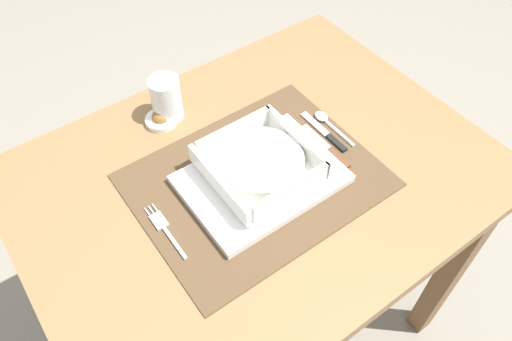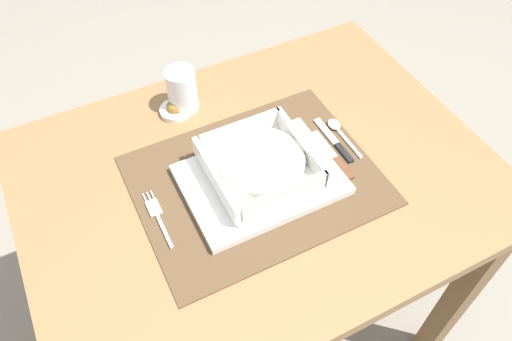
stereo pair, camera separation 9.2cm
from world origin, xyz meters
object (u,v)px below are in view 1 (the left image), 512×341
object	(u,v)px
porridge_bowl	(259,165)
drinking_glass	(167,101)
dining_table	(257,207)
fork	(163,227)
bread_knife	(328,148)
condiment_saucer	(161,119)
spoon	(325,120)
butter_knife	(326,134)

from	to	relation	value
porridge_bowl	drinking_glass	size ratio (longest dim) A/B	1.95
dining_table	fork	bearing A→B (deg)	-177.96
fork	bread_knife	size ratio (longest dim) A/B	0.94
bread_knife	drinking_glass	bearing A→B (deg)	123.54
porridge_bowl	condiment_saucer	xyz separation A→B (m)	(-0.08, 0.24, -0.03)
drinking_glass	condiment_saucer	distance (m)	0.04
spoon	drinking_glass	bearing A→B (deg)	142.58
fork	drinking_glass	bearing A→B (deg)	59.13
fork	drinking_glass	xyz separation A→B (m)	(0.15, 0.24, 0.04)
porridge_bowl	drinking_glass	bearing A→B (deg)	102.29
bread_knife	drinking_glass	xyz separation A→B (m)	(-0.21, 0.27, 0.04)
butter_knife	drinking_glass	world-z (taller)	drinking_glass
dining_table	porridge_bowl	distance (m)	0.15
fork	butter_knife	distance (m)	0.38
dining_table	porridge_bowl	xyz separation A→B (m)	(-0.00, -0.01, 0.15)
butter_knife	bread_knife	size ratio (longest dim) A/B	0.94
porridge_bowl	butter_knife	bearing A→B (deg)	2.86
spoon	condiment_saucer	world-z (taller)	condiment_saucer
dining_table	spoon	xyz separation A→B (m)	(0.20, 0.03, 0.12)
butter_knife	bread_knife	xyz separation A→B (m)	(-0.02, -0.03, 0.00)
porridge_bowl	drinking_glass	distance (m)	0.26
dining_table	porridge_bowl	world-z (taller)	porridge_bowl
drinking_glass	fork	bearing A→B (deg)	-121.44
bread_knife	fork	bearing A→B (deg)	171.53
dining_table	butter_knife	xyz separation A→B (m)	(0.17, -0.00, 0.12)
porridge_bowl	bread_knife	bearing A→B (deg)	-8.38
butter_knife	condiment_saucer	bearing A→B (deg)	134.24
fork	spoon	world-z (taller)	spoon
fork	condiment_saucer	distance (m)	0.27
fork	spoon	xyz separation A→B (m)	(0.40, 0.03, 0.00)
butter_knife	spoon	bearing A→B (deg)	49.65
bread_knife	condiment_saucer	bearing A→B (deg)	127.30
dining_table	drinking_glass	bearing A→B (deg)	104.02
dining_table	butter_knife	size ratio (longest dim) A/B	6.76
drinking_glass	butter_knife	bearing A→B (deg)	-46.11
porridge_bowl	spoon	world-z (taller)	porridge_bowl
bread_knife	dining_table	bearing A→B (deg)	162.53
fork	butter_knife	bearing A→B (deg)	1.00
porridge_bowl	drinking_glass	world-z (taller)	drinking_glass
fork	drinking_glass	size ratio (longest dim) A/B	1.38
condiment_saucer	fork	bearing A→B (deg)	-118.13
butter_knife	dining_table	bearing A→B (deg)	175.17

